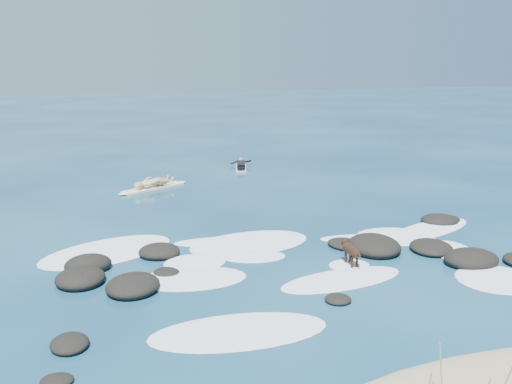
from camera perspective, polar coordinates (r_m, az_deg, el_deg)
name	(u,v)px	position (r m, az deg, el deg)	size (l,w,h in m)	color
ground	(307,254)	(15.88, 5.14, -6.23)	(160.00, 160.00, 0.00)	#0A2642
reef_rocks	(330,256)	(15.46, 7.41, -6.41)	(13.65, 6.72, 0.56)	black
breaking_foam	(290,259)	(15.48, 3.40, -6.68)	(14.03, 8.60, 0.12)	white
standing_surfer_rig	(153,171)	(23.88, -10.30, 2.06)	(3.16, 1.82, 1.93)	#FFF8CB
paddling_surfer_rig	(241,166)	(28.13, -1.51, 2.64)	(1.35, 2.38, 0.42)	silver
dog	(351,250)	(15.00, 9.44, -5.73)	(0.29, 1.06, 0.67)	black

